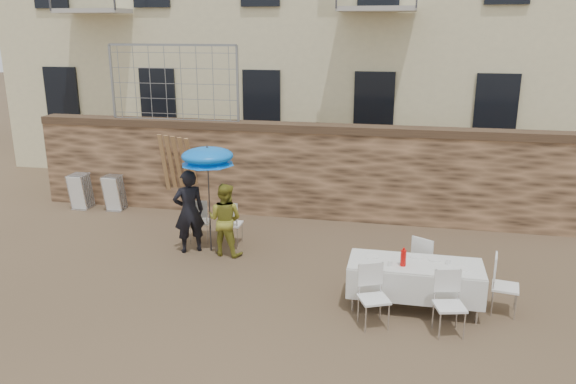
% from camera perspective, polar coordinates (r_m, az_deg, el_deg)
% --- Properties ---
extents(ground, '(80.00, 80.00, 0.00)m').
position_cam_1_polar(ground, '(9.22, -5.41, -12.03)').
color(ground, brown).
rests_on(ground, ground).
extents(stone_wall, '(13.00, 0.50, 2.20)m').
position_cam_1_polar(stone_wall, '(13.38, 0.82, 2.14)').
color(stone_wall, brown).
rests_on(stone_wall, ground).
extents(chain_link_fence, '(3.20, 0.06, 1.80)m').
position_cam_1_polar(chain_link_fence, '(13.93, -11.56, 10.73)').
color(chain_link_fence, gray).
rests_on(chain_link_fence, stone_wall).
extents(man_suit, '(0.74, 0.69, 1.70)m').
position_cam_1_polar(man_suit, '(11.39, -10.03, -1.95)').
color(man_suit, black).
rests_on(man_suit, ground).
extents(woman_dress, '(0.79, 0.66, 1.47)m').
position_cam_1_polar(woman_dress, '(11.17, -6.42, -2.78)').
color(woman_dress, gold).
rests_on(woman_dress, ground).
extents(umbrella, '(1.06, 1.06, 2.03)m').
position_cam_1_polar(umbrella, '(11.06, -8.18, 3.32)').
color(umbrella, '#3F3F44').
rests_on(umbrella, ground).
extents(couple_chair_left, '(0.57, 0.57, 0.96)m').
position_cam_1_polar(couple_chair_left, '(11.99, -8.97, -2.84)').
color(couple_chair_left, white).
rests_on(couple_chair_left, ground).
extents(couple_chair_right, '(0.48, 0.48, 0.96)m').
position_cam_1_polar(couple_chair_right, '(11.76, -5.78, -3.09)').
color(couple_chair_right, white).
rests_on(couple_chair_right, ground).
extents(banquet_table, '(2.10, 0.85, 0.78)m').
position_cam_1_polar(banquet_table, '(9.23, 12.83, -7.30)').
color(banquet_table, silver).
rests_on(banquet_table, ground).
extents(soda_bottle, '(0.09, 0.09, 0.26)m').
position_cam_1_polar(soda_bottle, '(9.02, 11.63, -6.59)').
color(soda_bottle, red).
rests_on(soda_bottle, banquet_table).
extents(table_chair_front_left, '(0.63, 0.63, 0.96)m').
position_cam_1_polar(table_chair_front_left, '(8.66, 8.72, -10.54)').
color(table_chair_front_left, white).
rests_on(table_chair_front_left, ground).
extents(table_chair_front_right, '(0.58, 0.58, 0.96)m').
position_cam_1_polar(table_chair_front_right, '(8.69, 16.11, -10.93)').
color(table_chair_front_right, white).
rests_on(table_chair_front_right, ground).
extents(table_chair_back, '(0.66, 0.66, 0.96)m').
position_cam_1_polar(table_chair_back, '(10.08, 13.86, -6.88)').
color(table_chair_back, white).
rests_on(table_chair_back, ground).
extents(table_chair_side, '(0.55, 0.55, 0.96)m').
position_cam_1_polar(table_chair_side, '(9.57, 21.23, -8.83)').
color(table_chair_side, white).
rests_on(table_chair_side, ground).
extents(chair_stack_left, '(0.46, 0.55, 0.92)m').
position_cam_1_polar(chair_stack_left, '(15.12, -19.92, 0.30)').
color(chair_stack_left, white).
rests_on(chair_stack_left, ground).
extents(chair_stack_right, '(0.46, 0.47, 0.92)m').
position_cam_1_polar(chair_stack_right, '(14.67, -16.93, 0.11)').
color(chair_stack_right, white).
rests_on(chair_stack_right, ground).
extents(wood_planks, '(0.70, 0.20, 2.00)m').
position_cam_1_polar(wood_planks, '(13.90, -11.17, 1.95)').
color(wood_planks, '#A37749').
rests_on(wood_planks, ground).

